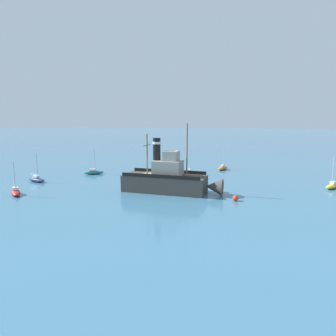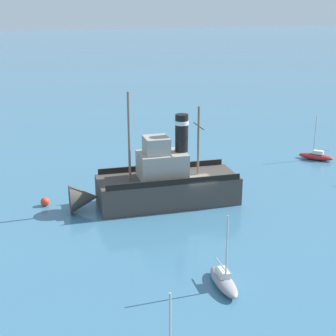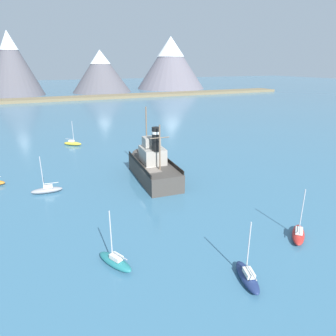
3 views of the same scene
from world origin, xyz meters
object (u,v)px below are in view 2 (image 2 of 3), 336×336
(sailboat_grey, at_px, (224,281))
(sailboat_red, at_px, (316,156))
(mooring_buoy, at_px, (45,202))
(old_tugboat, at_px, (161,184))

(sailboat_grey, bearing_deg, sailboat_red, -45.11)
(sailboat_grey, distance_m, mooring_buoy, 19.23)
(sailboat_grey, xyz_separation_m, sailboat_red, (21.03, -21.11, 0.00))
(old_tugboat, bearing_deg, sailboat_grey, 177.14)
(sailboat_grey, bearing_deg, mooring_buoy, 27.42)
(sailboat_red, bearing_deg, sailboat_grey, 134.89)
(sailboat_grey, distance_m, sailboat_red, 29.80)
(old_tugboat, distance_m, sailboat_grey, 14.36)
(old_tugboat, height_order, mooring_buoy, old_tugboat)
(sailboat_grey, relative_size, sailboat_red, 1.00)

